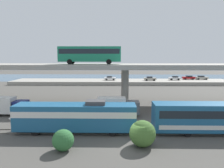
% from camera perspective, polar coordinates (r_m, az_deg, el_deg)
% --- Properties ---
extents(ground_plane, '(260.00, 260.00, 0.00)m').
position_cam_1_polar(ground_plane, '(24.41, 5.34, -16.03)').
color(ground_plane, '#4C4944').
extents(rail_strip_near, '(110.00, 0.12, 0.12)m').
position_cam_1_polar(rail_strip_near, '(27.41, 4.84, -13.23)').
color(rail_strip_near, '#59544C').
rests_on(rail_strip_near, ground_plane).
extents(rail_strip_far, '(110.00, 0.12, 0.12)m').
position_cam_1_polar(rail_strip_far, '(28.81, 4.65, -12.19)').
color(rail_strip_far, '#59544C').
rests_on(rail_strip_far, ground_plane).
extents(train_locomotive, '(16.34, 3.04, 4.18)m').
position_cam_1_polar(train_locomotive, '(28.04, -11.28, -8.29)').
color(train_locomotive, '#1E5984').
rests_on(train_locomotive, ground_plane).
extents(highway_overpass, '(96.00, 10.11, 8.22)m').
position_cam_1_polar(highway_overpass, '(42.46, 3.51, 4.41)').
color(highway_overpass, '#9E998E').
rests_on(highway_overpass, ground_plane).
extents(transit_bus_on_overpass, '(12.00, 2.68, 3.40)m').
position_cam_1_polar(transit_bus_on_overpass, '(42.00, -5.91, 8.09)').
color(transit_bus_on_overpass, '#197A56').
rests_on(transit_bus_on_overpass, highway_overpass).
extents(service_truck_west, '(6.80, 2.46, 3.04)m').
position_cam_1_polar(service_truck_west, '(35.22, 1.32, -5.89)').
color(service_truck_west, '#515459').
rests_on(service_truck_west, ground_plane).
extents(service_truck_east, '(6.80, 2.46, 3.04)m').
position_cam_1_polar(service_truck_east, '(39.75, -26.59, -5.14)').
color(service_truck_east, navy).
rests_on(service_truck_east, ground_plane).
extents(pier_parking_lot, '(78.09, 11.85, 1.23)m').
position_cam_1_polar(pier_parking_lot, '(77.91, 2.43, 0.58)').
color(pier_parking_lot, '#9E998E').
rests_on(pier_parking_lot, ground_plane).
extents(parked_car_0, '(4.45, 2.00, 1.50)m').
position_cam_1_polar(parked_car_0, '(85.05, 19.77, 1.66)').
color(parked_car_0, maroon).
rests_on(parked_car_0, pier_parking_lot).
extents(parked_car_1, '(4.14, 1.84, 1.50)m').
position_cam_1_polar(parked_car_1, '(81.43, 16.40, 1.56)').
color(parked_car_1, silver).
rests_on(parked_car_1, pier_parking_lot).
extents(parked_car_2, '(4.07, 1.98, 1.50)m').
position_cam_1_polar(parked_car_2, '(77.86, -0.54, 1.61)').
color(parked_car_2, silver).
rests_on(parked_car_2, pier_parking_lot).
extents(parked_car_3, '(4.27, 1.86, 1.50)m').
position_cam_1_polar(parked_car_3, '(77.62, 10.10, 1.48)').
color(parked_car_3, '#9E998C').
rests_on(parked_car_3, pier_parking_lot).
extents(parked_car_4, '(4.59, 1.96, 1.50)m').
position_cam_1_polar(parked_car_4, '(86.54, 22.78, 1.61)').
color(parked_car_4, '#9E998C').
rests_on(parked_car_4, pier_parking_lot).
extents(harbor_water, '(140.00, 36.00, 0.01)m').
position_cam_1_polar(harbor_water, '(100.84, 2.15, 1.75)').
color(harbor_water, '#385B7A').
rests_on(harbor_water, ground_plane).
extents(shrub_left, '(2.24, 2.24, 2.24)m').
position_cam_1_polar(shrub_left, '(23.26, -12.93, -14.42)').
color(shrub_left, '#2E6635').
rests_on(shrub_left, ground_plane).
extents(shrub_right, '(2.87, 2.87, 2.87)m').
position_cam_1_polar(shrub_right, '(23.81, 8.14, -12.97)').
color(shrub_right, '#42692E').
rests_on(shrub_right, ground_plane).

